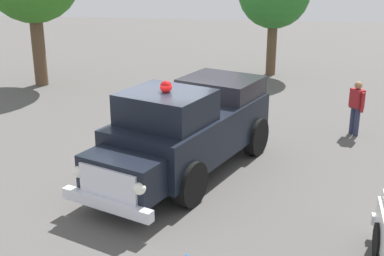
% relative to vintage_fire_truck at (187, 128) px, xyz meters
% --- Properties ---
extents(ground_plane, '(60.00, 60.00, 0.00)m').
position_rel_vintage_fire_truck_xyz_m(ground_plane, '(-0.70, -0.27, -1.20)').
color(ground_plane, '#514F4C').
extents(vintage_fire_truck, '(4.31, 6.33, 2.59)m').
position_rel_vintage_fire_truck_xyz_m(vintage_fire_truck, '(0.00, 0.00, 0.00)').
color(vintage_fire_truck, black).
rests_on(vintage_fire_truck, ground).
extents(spectator_standing, '(0.43, 0.61, 1.68)m').
position_rel_vintage_fire_truck_xyz_m(spectator_standing, '(4.61, 3.51, -0.23)').
color(spectator_standing, '#2D334C').
rests_on(spectator_standing, ground).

